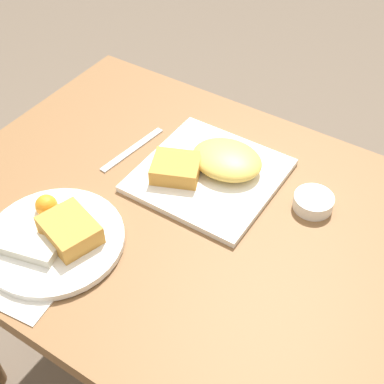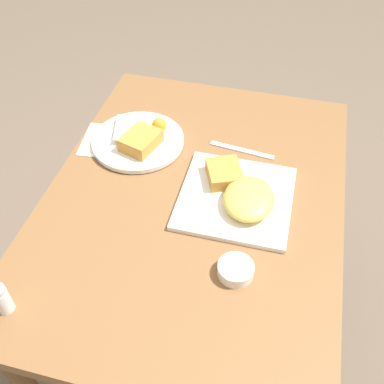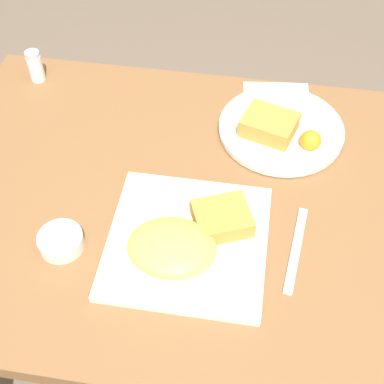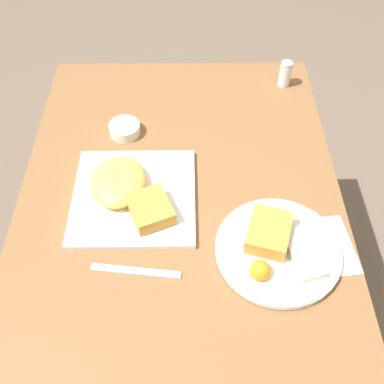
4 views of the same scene
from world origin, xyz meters
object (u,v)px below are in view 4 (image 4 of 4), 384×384
at_px(plate_square_near, 130,192).
at_px(butter_knife, 136,271).
at_px(sauce_ramekin, 125,129).
at_px(plate_oval_far, 277,247).
at_px(salt_shaker, 285,75).

xyz_separation_m(plate_square_near, butter_knife, (0.19, 0.02, -0.02)).
bearing_deg(sauce_ramekin, plate_oval_far, 43.46).
height_order(sauce_ramekin, butter_knife, sauce_ramekin).
height_order(plate_square_near, plate_oval_far, plate_square_near).
height_order(salt_shaker, butter_knife, salt_shaker).
bearing_deg(salt_shaker, sauce_ramekin, -65.73).
bearing_deg(sauce_ramekin, salt_shaker, 114.27).
height_order(sauce_ramekin, salt_shaker, salt_shaker).
relative_size(plate_oval_far, salt_shaker, 3.54).
height_order(plate_oval_far, salt_shaker, salt_shaker).
xyz_separation_m(salt_shaker, butter_knife, (0.62, -0.39, -0.03)).
distance_m(plate_square_near, plate_oval_far, 0.35).
xyz_separation_m(sauce_ramekin, salt_shaker, (-0.20, 0.45, 0.02)).
bearing_deg(butter_knife, plate_square_near, 104.21).
bearing_deg(plate_square_near, butter_knife, 7.30).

